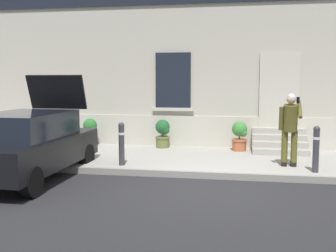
{
  "coord_description": "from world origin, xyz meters",
  "views": [
    {
      "loc": [
        0.66,
        -8.35,
        2.2
      ],
      "look_at": [
        -1.14,
        1.6,
        1.1
      ],
      "focal_mm": 45.0,
      "sensor_mm": 36.0,
      "label": 1
    }
  ],
  "objects_px": {
    "bollard_near_person": "(316,147)",
    "planter_olive": "(163,133)",
    "hatchback_car_black": "(29,144)",
    "planter_charcoal": "(90,131)",
    "person_on_phone": "(290,125)",
    "planter_terracotta": "(240,135)",
    "bollard_far_left": "(122,142)"
  },
  "relations": [
    {
      "from": "hatchback_car_black",
      "to": "planter_olive",
      "type": "bearing_deg",
      "value": 60.36
    },
    {
      "from": "hatchback_car_black",
      "to": "planter_olive",
      "type": "relative_size",
      "value": 4.73
    },
    {
      "from": "hatchback_car_black",
      "to": "bollard_near_person",
      "type": "bearing_deg",
      "value": 10.56
    },
    {
      "from": "hatchback_car_black",
      "to": "bollard_near_person",
      "type": "xyz_separation_m",
      "value": [
        6.28,
        1.17,
        -0.09
      ]
    },
    {
      "from": "hatchback_car_black",
      "to": "planter_terracotta",
      "type": "bearing_deg",
      "value": 39.61
    },
    {
      "from": "person_on_phone",
      "to": "bollard_near_person",
      "type": "bearing_deg",
      "value": -53.42
    },
    {
      "from": "hatchback_car_black",
      "to": "person_on_phone",
      "type": "bearing_deg",
      "value": 16.56
    },
    {
      "from": "bollard_near_person",
      "to": "planter_olive",
      "type": "distance_m",
      "value": 4.9
    },
    {
      "from": "bollard_far_left",
      "to": "planter_olive",
      "type": "xyz_separation_m",
      "value": [
        0.47,
        2.8,
        -0.11
      ]
    },
    {
      "from": "planter_charcoal",
      "to": "planter_olive",
      "type": "distance_m",
      "value": 2.32
    },
    {
      "from": "bollard_near_person",
      "to": "bollard_far_left",
      "type": "bearing_deg",
      "value": 180.0
    },
    {
      "from": "person_on_phone",
      "to": "bollard_far_left",
      "type": "bearing_deg",
      "value": -179.2
    },
    {
      "from": "person_on_phone",
      "to": "planter_terracotta",
      "type": "xyz_separation_m",
      "value": [
        -1.19,
        2.07,
        -0.54
      ]
    },
    {
      "from": "bollard_near_person",
      "to": "planter_terracotta",
      "type": "bearing_deg",
      "value": 123.09
    },
    {
      "from": "bollard_far_left",
      "to": "person_on_phone",
      "type": "height_order",
      "value": "person_on_phone"
    },
    {
      "from": "person_on_phone",
      "to": "planter_charcoal",
      "type": "relative_size",
      "value": 2.03
    },
    {
      "from": "planter_charcoal",
      "to": "planter_olive",
      "type": "height_order",
      "value": "same"
    },
    {
      "from": "bollard_far_left",
      "to": "planter_olive",
      "type": "height_order",
      "value": "bollard_far_left"
    },
    {
      "from": "person_on_phone",
      "to": "planter_olive",
      "type": "distance_m",
      "value": 4.21
    },
    {
      "from": "planter_terracotta",
      "to": "bollard_far_left",
      "type": "bearing_deg",
      "value": -136.84
    },
    {
      "from": "bollard_near_person",
      "to": "person_on_phone",
      "type": "relative_size",
      "value": 0.6
    },
    {
      "from": "planter_charcoal",
      "to": "bollard_far_left",
      "type": "bearing_deg",
      "value": -56.44
    },
    {
      "from": "hatchback_car_black",
      "to": "planter_terracotta",
      "type": "height_order",
      "value": "hatchback_car_black"
    },
    {
      "from": "hatchback_car_black",
      "to": "bollard_far_left",
      "type": "bearing_deg",
      "value": 33.24
    },
    {
      "from": "bollard_near_person",
      "to": "planter_olive",
      "type": "bearing_deg",
      "value": 145.14
    },
    {
      "from": "planter_olive",
      "to": "bollard_near_person",
      "type": "bearing_deg",
      "value": -34.86
    },
    {
      "from": "hatchback_car_black",
      "to": "person_on_phone",
      "type": "xyz_separation_m",
      "value": [
        5.77,
        1.71,
        0.35
      ]
    },
    {
      "from": "planter_terracotta",
      "to": "hatchback_car_black",
      "type": "bearing_deg",
      "value": -140.39
    },
    {
      "from": "bollard_far_left",
      "to": "planter_charcoal",
      "type": "xyz_separation_m",
      "value": [
        -1.84,
        2.78,
        -0.11
      ]
    },
    {
      "from": "planter_charcoal",
      "to": "planter_terracotta",
      "type": "relative_size",
      "value": 1.0
    },
    {
      "from": "bollard_near_person",
      "to": "planter_charcoal",
      "type": "bearing_deg",
      "value": 156.33
    },
    {
      "from": "planter_charcoal",
      "to": "planter_olive",
      "type": "bearing_deg",
      "value": 0.58
    }
  ]
}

